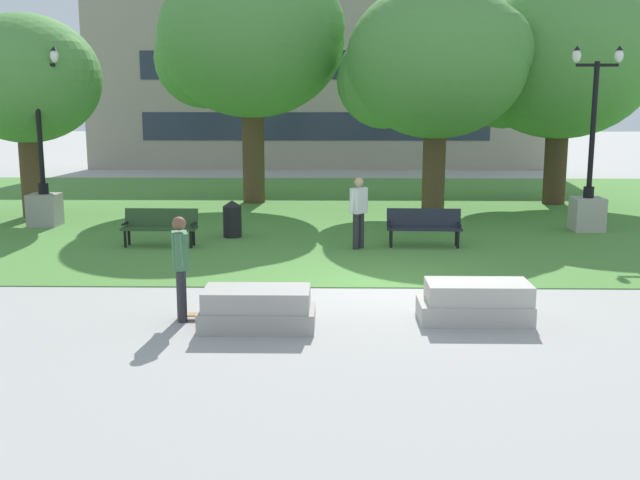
{
  "coord_description": "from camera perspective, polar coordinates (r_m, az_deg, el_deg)",
  "views": [
    {
      "loc": [
        -0.87,
        -13.84,
        3.55
      ],
      "look_at": [
        -1.1,
        -1.4,
        1.2
      ],
      "focal_mm": 42.0,
      "sensor_mm": 36.0,
      "label": 1
    }
  ],
  "objects": [
    {
      "name": "ground_plane",
      "position": [
        14.32,
        4.51,
        -3.7
      ],
      "size": [
        140.0,
        140.0,
        0.0
      ],
      "primitive_type": "plane",
      "color": "#A3A09B"
    },
    {
      "name": "grass_lawn",
      "position": [
        24.12,
        3.11,
        2.24
      ],
      "size": [
        40.0,
        20.0,
        0.02
      ],
      "primitive_type": "cube",
      "color": "#4C8438",
      "rests_on": "ground"
    },
    {
      "name": "concrete_block_center",
      "position": [
        11.82,
        -4.8,
        -5.27
      ],
      "size": [
        1.8,
        0.9,
        0.64
      ],
      "color": "#9E9991",
      "rests_on": "ground"
    },
    {
      "name": "concrete_block_left",
      "position": [
        12.44,
        11.78,
        -4.65
      ],
      "size": [
        1.8,
        0.9,
        0.64
      ],
      "color": "#B2ADA3",
      "rests_on": "ground"
    },
    {
      "name": "person_skateboarder",
      "position": [
        12.23,
        -10.59,
        -1.68
      ],
      "size": [
        0.33,
        1.26,
        1.71
      ],
      "color": "#28282D",
      "rests_on": "ground"
    },
    {
      "name": "skateboard",
      "position": [
        12.42,
        -8.19,
        -5.61
      ],
      "size": [
        1.03,
        0.29,
        0.14
      ],
      "color": "olive",
      "rests_on": "ground"
    },
    {
      "name": "park_bench_near_left",
      "position": [
        18.36,
        7.93,
        1.15
      ],
      "size": [
        1.82,
        0.6,
        0.9
      ],
      "color": "#1E232D",
      "rests_on": "grass_lawn"
    },
    {
      "name": "park_bench_near_right",
      "position": [
        18.61,
        -12.08,
        1.14
      ],
      "size": [
        1.81,
        0.57,
        0.9
      ],
      "color": "#284723",
      "rests_on": "grass_lawn"
    },
    {
      "name": "lamp_post_left",
      "position": [
        22.45,
        -20.32,
        3.57
      ],
      "size": [
        1.32,
        0.8,
        4.94
      ],
      "color": "gray",
      "rests_on": "grass_lawn"
    },
    {
      "name": "lamp_post_center",
      "position": [
        21.52,
        19.78,
        3.31
      ],
      "size": [
        1.32,
        0.8,
        4.9
      ],
      "color": "#ADA89E",
      "rests_on": "grass_lawn"
    },
    {
      "name": "tree_near_right",
      "position": [
        25.99,
        -5.41,
        14.89
      ],
      "size": [
        6.54,
        6.23,
        8.18
      ],
      "color": "#4C3823",
      "rests_on": "grass_lawn"
    },
    {
      "name": "tree_far_right",
      "position": [
        24.23,
        -21.66,
        11.19
      ],
      "size": [
        4.66,
        4.44,
        6.01
      ],
      "color": "#4C3823",
      "rests_on": "grass_lawn"
    },
    {
      "name": "tree_near_left",
      "position": [
        26.72,
        17.74,
        12.89
      ],
      "size": [
        6.55,
        6.24,
        7.51
      ],
      "color": "#42301E",
      "rests_on": "grass_lawn"
    },
    {
      "name": "tree_far_left",
      "position": [
        24.05,
        8.71,
        13.17
      ],
      "size": [
        5.92,
        5.64,
        7.09
      ],
      "color": "#4C3823",
      "rests_on": "grass_lawn"
    },
    {
      "name": "trash_bin",
      "position": [
        19.5,
        -6.7,
        1.63
      ],
      "size": [
        0.49,
        0.49,
        0.96
      ],
      "color": "black",
      "rests_on": "grass_lawn"
    },
    {
      "name": "person_bystander_near_lawn",
      "position": [
        17.8,
        2.96,
        2.39
      ],
      "size": [
        0.5,
        0.54,
        1.71
      ],
      "color": "#28282D",
      "rests_on": "grass_lawn"
    },
    {
      "name": "building_facade_distant",
      "position": [
        38.37,
        -0.31,
        12.46
      ],
      "size": [
        23.24,
        1.03,
        9.47
      ],
      "color": "gray",
      "rests_on": "ground"
    }
  ]
}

